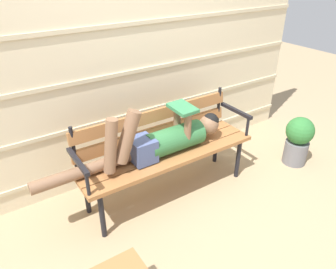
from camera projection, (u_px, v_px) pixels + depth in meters
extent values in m
plane|color=tan|center=(179.00, 203.00, 2.97)|extent=(12.00, 12.00, 0.00)
cube|color=beige|center=(133.00, 47.00, 2.90)|extent=(4.10, 0.06, 2.55)
cube|color=beige|center=(140.00, 149.00, 3.39)|extent=(4.10, 0.02, 0.04)
cube|color=beige|center=(138.00, 113.00, 3.19)|extent=(4.10, 0.02, 0.04)
cube|color=beige|center=(136.00, 71.00, 2.98)|extent=(4.10, 0.02, 0.04)
cube|color=beige|center=(133.00, 23.00, 2.77)|extent=(4.10, 0.02, 0.04)
cube|color=#9E6638|center=(177.00, 161.00, 2.78)|extent=(1.67, 0.14, 0.04)
cube|color=#9E6638|center=(168.00, 154.00, 2.89)|extent=(1.67, 0.14, 0.04)
cube|color=#9E6638|center=(159.00, 147.00, 2.99)|extent=(1.67, 0.14, 0.04)
cube|color=#9E6638|center=(155.00, 132.00, 2.98)|extent=(1.60, 0.05, 0.11)
cube|color=#9E6638|center=(155.00, 115.00, 2.90)|extent=(1.60, 0.05, 0.11)
cylinder|color=black|center=(74.00, 148.00, 2.57)|extent=(0.03, 0.03, 0.38)
cylinder|color=black|center=(219.00, 105.00, 3.31)|extent=(0.03, 0.03, 0.38)
cylinder|color=black|center=(102.00, 216.00, 2.52)|extent=(0.04, 0.04, 0.43)
cylinder|color=black|center=(238.00, 159.00, 3.23)|extent=(0.04, 0.04, 0.43)
cylinder|color=black|center=(86.00, 193.00, 2.77)|extent=(0.04, 0.04, 0.43)
cylinder|color=black|center=(216.00, 144.00, 3.48)|extent=(0.04, 0.04, 0.43)
cube|color=black|center=(78.00, 161.00, 2.39)|extent=(0.04, 0.41, 0.03)
cylinder|color=black|center=(88.00, 184.00, 2.31)|extent=(0.03, 0.03, 0.20)
cube|color=black|center=(236.00, 111.00, 3.17)|extent=(0.04, 0.41, 0.03)
cylinder|color=black|center=(247.00, 126.00, 3.10)|extent=(0.03, 0.03, 0.20)
cylinder|color=#33703D|center=(175.00, 139.00, 2.86)|extent=(0.54, 0.23, 0.23)
cube|color=#475684|center=(142.00, 150.00, 2.70)|extent=(0.20, 0.22, 0.20)
sphere|color=brown|center=(209.00, 125.00, 3.03)|extent=(0.19, 0.19, 0.19)
sphere|color=black|center=(210.00, 121.00, 3.02)|extent=(0.16, 0.16, 0.16)
cylinder|color=brown|center=(127.00, 137.00, 2.48)|extent=(0.25, 0.11, 0.44)
cylinder|color=brown|center=(111.00, 146.00, 2.43)|extent=(0.15, 0.09, 0.45)
cylinder|color=brown|center=(84.00, 171.00, 2.53)|extent=(0.83, 0.10, 0.10)
cylinder|color=brown|center=(188.00, 127.00, 2.77)|extent=(0.06, 0.06, 0.27)
cylinder|color=brown|center=(177.00, 120.00, 2.89)|extent=(0.06, 0.06, 0.27)
cube|color=#337A4C|center=(183.00, 108.00, 2.76)|extent=(0.19, 0.26, 0.04)
cylinder|color=slate|center=(295.00, 152.00, 3.50)|extent=(0.25, 0.25, 0.26)
sphere|color=#2D7033|center=(300.00, 131.00, 3.37)|extent=(0.29, 0.29, 0.29)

